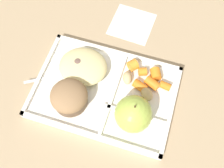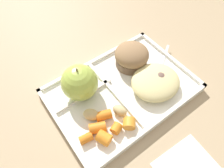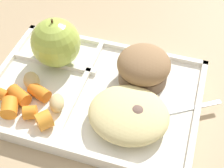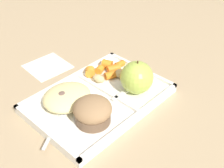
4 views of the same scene
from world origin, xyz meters
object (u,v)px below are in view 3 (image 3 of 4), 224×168
object	(u,v)px
bran_muffin	(144,67)
lunch_tray	(94,94)
green_apple	(56,43)
plastic_fork	(163,114)

from	to	relation	value
bran_muffin	lunch_tray	bearing A→B (deg)	-144.41
lunch_tray	green_apple	bearing A→B (deg)	149.01
green_apple	plastic_fork	distance (m)	0.22
bran_muffin	plastic_fork	world-z (taller)	bran_muffin
lunch_tray	bran_muffin	size ratio (longest dim) A/B	3.91
bran_muffin	green_apple	bearing A→B (deg)	180.00
green_apple	plastic_fork	size ratio (longest dim) A/B	0.62
lunch_tray	bran_muffin	xyz separation A→B (m)	(0.07, 0.05, 0.04)
lunch_tray	plastic_fork	size ratio (longest dim) A/B	2.35
green_apple	bran_muffin	size ratio (longest dim) A/B	1.04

